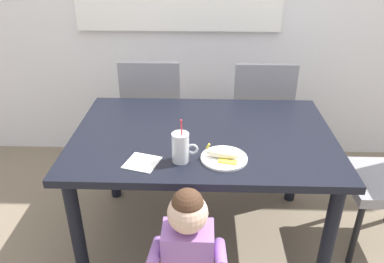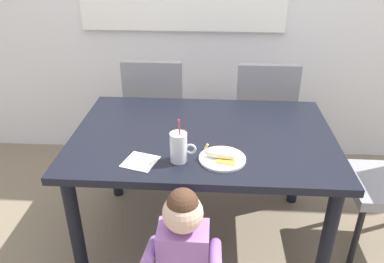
{
  "view_description": "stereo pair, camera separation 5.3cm",
  "coord_description": "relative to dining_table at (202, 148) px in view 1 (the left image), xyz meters",
  "views": [
    {
      "loc": [
        0.0,
        -1.86,
        1.74
      ],
      "look_at": [
        -0.06,
        -0.1,
        0.81
      ],
      "focal_mm": 35.5,
      "sensor_mm": 36.0,
      "label": 1
    },
    {
      "loc": [
        0.06,
        -1.85,
        1.74
      ],
      "look_at": [
        -0.06,
        -0.1,
        0.81
      ],
      "focal_mm": 35.5,
      "sensor_mm": 36.0,
      "label": 2
    }
  ],
  "objects": [
    {
      "name": "peeled_banana",
      "position": [
        0.1,
        -0.28,
        0.13
      ],
      "size": [
        0.18,
        0.12,
        0.07
      ],
      "rotation": [
        0.0,
        0.0,
        -0.21
      ],
      "color": "#F4EAC6",
      "rests_on": "snack_plate"
    },
    {
      "name": "milk_cup",
      "position": [
        -0.11,
        -0.29,
        0.16
      ],
      "size": [
        0.13,
        0.09,
        0.25
      ],
      "color": "silver",
      "rests_on": "dining_table"
    },
    {
      "name": "ground_plane",
      "position": [
        0.0,
        0.0,
        -0.65
      ],
      "size": [
        24.0,
        24.0,
        0.0
      ],
      "primitive_type": "plane",
      "color": "#7A6B56"
    },
    {
      "name": "dining_chair_left",
      "position": [
        -0.38,
        0.73,
        -0.11
      ],
      "size": [
        0.44,
        0.44,
        0.96
      ],
      "rotation": [
        0.0,
        0.0,
        3.14
      ],
      "color": "gray",
      "rests_on": "ground"
    },
    {
      "name": "toddler_standing",
      "position": [
        -0.06,
        -0.65,
        -0.13
      ],
      "size": [
        0.33,
        0.24,
        0.84
      ],
      "color": "#3F4760",
      "rests_on": "ground"
    },
    {
      "name": "paper_napkin",
      "position": [
        -0.29,
        -0.32,
        0.1
      ],
      "size": [
        0.19,
        0.19,
        0.0
      ],
      "primitive_type": "cube",
      "rotation": [
        0.0,
        0.0,
        -0.29
      ],
      "color": "white",
      "rests_on": "dining_table"
    },
    {
      "name": "snack_plate",
      "position": [
        0.1,
        -0.27,
        0.1
      ],
      "size": [
        0.23,
        0.23,
        0.01
      ],
      "primitive_type": "cylinder",
      "color": "white",
      "rests_on": "dining_table"
    },
    {
      "name": "dining_table",
      "position": [
        0.0,
        0.0,
        0.0
      ],
      "size": [
        1.44,
        0.96,
        0.75
      ],
      "color": "black",
      "rests_on": "ground"
    },
    {
      "name": "dining_chair_right",
      "position": [
        0.42,
        0.71,
        -0.11
      ],
      "size": [
        0.44,
        0.44,
        0.96
      ],
      "rotation": [
        0.0,
        0.0,
        3.14
      ],
      "color": "gray",
      "rests_on": "ground"
    }
  ]
}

